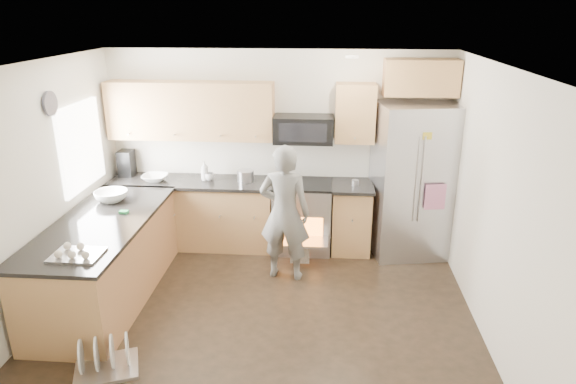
# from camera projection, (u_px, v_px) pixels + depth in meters

# --- Properties ---
(ground) EXTENTS (4.50, 4.50, 0.00)m
(ground) POSITION_uv_depth(u_px,v_px,m) (261.00, 316.00, 5.45)
(ground) COLOR black
(ground) RESTS_ON ground
(room_shell) EXTENTS (4.54, 4.04, 2.62)m
(room_shell) POSITION_uv_depth(u_px,v_px,m) (254.00, 164.00, 4.90)
(room_shell) COLOR silver
(room_shell) RESTS_ON ground
(back_cabinet_run) EXTENTS (4.45, 0.64, 2.50)m
(back_cabinet_run) POSITION_uv_depth(u_px,v_px,m) (232.00, 177.00, 6.81)
(back_cabinet_run) COLOR #A46B41
(back_cabinet_run) RESTS_ON ground
(peninsula) EXTENTS (0.96, 2.36, 1.05)m
(peninsula) POSITION_uv_depth(u_px,v_px,m) (106.00, 259.00, 5.66)
(peninsula) COLOR #A46B41
(peninsula) RESTS_ON ground
(stove_range) EXTENTS (0.76, 0.97, 1.79)m
(stove_range) POSITION_uv_depth(u_px,v_px,m) (302.00, 201.00, 6.78)
(stove_range) COLOR #B7B7BC
(stove_range) RESTS_ON ground
(refrigerator) EXTENTS (1.09, 0.91, 1.99)m
(refrigerator) POSITION_uv_depth(u_px,v_px,m) (413.00, 181.00, 6.58)
(refrigerator) COLOR #B7B7BC
(refrigerator) RESTS_ON ground
(person) EXTENTS (0.64, 0.47, 1.65)m
(person) POSITION_uv_depth(u_px,v_px,m) (285.00, 213.00, 5.99)
(person) COLOR slate
(person) RESTS_ON ground
(dish_rack) EXTENTS (0.67, 0.60, 0.34)m
(dish_rack) POSITION_uv_depth(u_px,v_px,m) (106.00, 361.00, 4.61)
(dish_rack) COLOR #B7B7BC
(dish_rack) RESTS_ON ground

